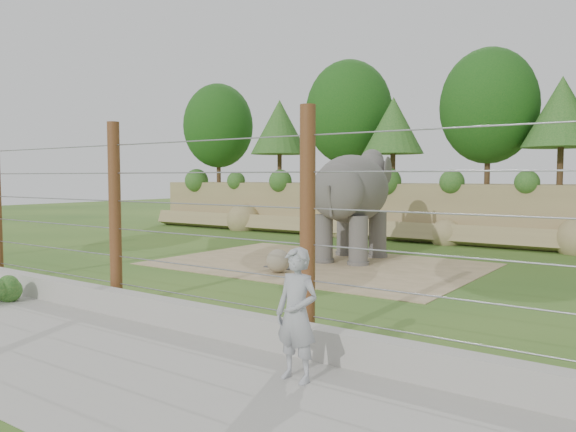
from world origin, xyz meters
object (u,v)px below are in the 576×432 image
Objects in this scene: barrier_fence at (115,215)px; elephant at (352,205)px; zookeeper at (297,315)px; stone_ball at (278,261)px.

elephant is at bearing 84.14° from barrier_fence.
barrier_fence is 10.97× the size of zookeeper.
elephant is 3.89m from stone_ball.
barrier_fence reaches higher than elephant.
stone_ball is 0.37× the size of zookeeper.
stone_ball is at bearing -105.80° from elephant.
zookeeper is (5.80, -1.48, -1.07)m from barrier_fence.
stone_ball is 8.70m from zookeeper.
elephant is 11.53m from zookeeper.
zookeeper is at bearing -51.98° from stone_ball.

